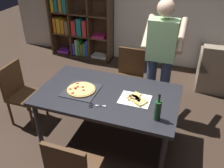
{
  "coord_description": "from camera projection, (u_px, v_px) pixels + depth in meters",
  "views": [
    {
      "loc": [
        0.86,
        -2.3,
        2.4
      ],
      "look_at": [
        0.0,
        0.15,
        0.8
      ],
      "focal_mm": 38.98,
      "sensor_mm": 36.0,
      "label": 1
    }
  ],
  "objects": [
    {
      "name": "wine_bottle",
      "position": [
        158.0,
        110.0,
        2.48
      ],
      "size": [
        0.07,
        0.07,
        0.32
      ],
      "color": "#194723",
      "rests_on": "dining_table"
    },
    {
      "name": "ground_plane",
      "position": [
        108.0,
        139.0,
        3.35
      ],
      "size": [
        12.0,
        12.0,
        0.0
      ],
      "primitive_type": "plane",
      "color": "#38281E"
    },
    {
      "name": "bookshelf",
      "position": [
        79.0,
        13.0,
        5.18
      ],
      "size": [
        1.4,
        0.35,
        1.95
      ],
      "color": "#513823",
      "rests_on": "ground_plane"
    },
    {
      "name": "dining_table",
      "position": [
        108.0,
        98.0,
        2.99
      ],
      "size": [
        1.71,
        1.01,
        0.75
      ],
      "color": "#232328",
      "rests_on": "ground_plane"
    },
    {
      "name": "chair_left_end",
      "position": [
        20.0,
        90.0,
        3.46
      ],
      "size": [
        0.42,
        0.42,
        0.9
      ],
      "color": "#472D19",
      "rests_on": "ground_plane"
    },
    {
      "name": "pepperoni_pizza_on_tray",
      "position": [
        81.0,
        90.0,
        3.0
      ],
      "size": [
        0.41,
        0.41,
        0.04
      ],
      "color": "#2D2D33",
      "rests_on": "dining_table"
    },
    {
      "name": "pizza_slices_on_towel",
      "position": [
        135.0,
        99.0,
        2.83
      ],
      "size": [
        0.36,
        0.28,
        0.03
      ],
      "color": "white",
      "rests_on": "dining_table"
    },
    {
      "name": "person_serving_pizza",
      "position": [
        161.0,
        55.0,
        3.31
      ],
      "size": [
        0.55,
        0.54,
        1.75
      ],
      "color": "#38476B",
      "rests_on": "ground_plane"
    },
    {
      "name": "kitchen_scissors",
      "position": [
        94.0,
        105.0,
        2.74
      ],
      "size": [
        0.2,
        0.1,
        0.01
      ],
      "color": "silver",
      "rests_on": "dining_table"
    },
    {
      "name": "chair_far_side",
      "position": [
        129.0,
        73.0,
        3.88
      ],
      "size": [
        0.42,
        0.42,
        0.9
      ],
      "color": "#472D19",
      "rests_on": "ground_plane"
    }
  ]
}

